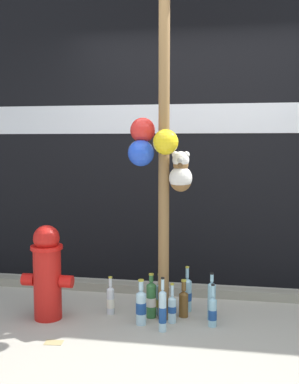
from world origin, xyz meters
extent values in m
plane|color=#ADA899|center=(0.00, 0.00, 0.00)|extent=(14.00, 14.00, 0.00)
cube|color=black|center=(0.00, 1.51, 1.81)|extent=(10.00, 0.20, 3.62)
cube|color=silver|center=(0.01, 1.41, 1.63)|extent=(4.95, 0.01, 0.28)
cube|color=gray|center=(0.00, 1.05, 0.04)|extent=(8.00, 0.12, 0.08)
cylinder|color=olive|center=(-0.23, 0.44, 1.39)|extent=(0.08, 0.08, 2.78)
sphere|color=red|center=(-0.40, 0.46, 1.49)|extent=(0.19, 0.19, 0.19)
sphere|color=blue|center=(-0.41, 0.42, 1.32)|extent=(0.20, 0.20, 0.20)
sphere|color=yellow|center=(-0.20, 0.28, 1.40)|extent=(0.19, 0.19, 0.19)
sphere|color=brown|center=(-0.10, 0.43, 1.11)|extent=(0.16, 0.16, 0.16)
sphere|color=brown|center=(-0.10, 0.43, 1.23)|extent=(0.12, 0.12, 0.12)
sphere|color=brown|center=(-0.14, 0.43, 1.27)|extent=(0.05, 0.05, 0.05)
sphere|color=brown|center=(-0.06, 0.43, 1.27)|extent=(0.05, 0.05, 0.05)
sphere|color=brown|center=(-0.10, 0.38, 1.23)|extent=(0.04, 0.04, 0.04)
sphere|color=silver|center=(-0.10, 0.43, 1.13)|extent=(0.18, 0.18, 0.18)
sphere|color=silver|center=(-0.10, 0.43, 1.27)|extent=(0.13, 0.13, 0.13)
sphere|color=silver|center=(-0.14, 0.43, 1.31)|extent=(0.05, 0.05, 0.05)
sphere|color=silver|center=(-0.06, 0.43, 1.31)|extent=(0.05, 0.05, 0.05)
sphere|color=#9D9992|center=(-0.10, 0.37, 1.27)|extent=(0.05, 0.05, 0.05)
cylinder|color=red|center=(-1.14, 0.29, 0.28)|extent=(0.22, 0.22, 0.56)
cylinder|color=red|center=(-1.14, 0.29, 0.58)|extent=(0.25, 0.25, 0.03)
sphere|color=red|center=(-1.14, 0.29, 0.65)|extent=(0.21, 0.21, 0.21)
cylinder|color=red|center=(-1.30, 0.29, 0.31)|extent=(0.10, 0.10, 0.10)
cylinder|color=red|center=(-0.98, 0.29, 0.31)|extent=(0.10, 0.10, 0.10)
cylinder|color=#B2DBEA|center=(-0.38, 0.30, 0.12)|extent=(0.08, 0.08, 0.24)
cone|color=#B2DBEA|center=(-0.38, 0.30, 0.26)|extent=(0.08, 0.08, 0.03)
cylinder|color=#B2DBEA|center=(-0.38, 0.30, 0.31)|extent=(0.04, 0.04, 0.07)
cylinder|color=#1E478C|center=(-0.38, 0.30, 0.13)|extent=(0.08, 0.08, 0.09)
cylinder|color=gold|center=(-0.38, 0.30, 0.35)|extent=(0.04, 0.04, 0.01)
cylinder|color=brown|center=(-0.08, 0.52, 0.09)|extent=(0.07, 0.07, 0.19)
cone|color=brown|center=(-0.08, 0.52, 0.20)|extent=(0.07, 0.07, 0.03)
cylinder|color=brown|center=(-0.08, 0.52, 0.25)|extent=(0.04, 0.04, 0.08)
cylinder|color=gold|center=(-0.08, 0.52, 0.30)|extent=(0.04, 0.04, 0.01)
cylinder|color=#93CCE0|center=(-0.28, 0.53, 0.12)|extent=(0.06, 0.06, 0.24)
cone|color=#93CCE0|center=(-0.28, 0.53, 0.25)|extent=(0.06, 0.06, 0.02)
cylinder|color=#93CCE0|center=(-0.28, 0.53, 0.30)|extent=(0.03, 0.03, 0.07)
cylinder|color=#D8C64C|center=(-0.28, 0.53, 0.10)|extent=(0.06, 0.06, 0.06)
cylinder|color=gold|center=(-0.28, 0.53, 0.34)|extent=(0.03, 0.03, 0.01)
cylinder|color=#B2DBEA|center=(-0.20, 0.20, 0.15)|extent=(0.06, 0.06, 0.29)
cone|color=#B2DBEA|center=(-0.20, 0.20, 0.31)|extent=(0.06, 0.06, 0.02)
cylinder|color=#B2DBEA|center=(-0.20, 0.20, 0.36)|extent=(0.02, 0.02, 0.08)
cylinder|color=#1E478C|center=(-0.20, 0.20, 0.13)|extent=(0.06, 0.06, 0.12)
cylinder|color=black|center=(-0.20, 0.20, 0.41)|extent=(0.03, 0.03, 0.01)
cylinder|color=#93CCE0|center=(0.16, 0.36, 0.10)|extent=(0.06, 0.06, 0.21)
cone|color=#93CCE0|center=(0.16, 0.36, 0.22)|extent=(0.06, 0.06, 0.03)
cylinder|color=#93CCE0|center=(0.16, 0.36, 0.28)|extent=(0.02, 0.02, 0.09)
cylinder|color=#1E478C|center=(0.16, 0.36, 0.09)|extent=(0.06, 0.06, 0.08)
cylinder|color=black|center=(0.16, 0.36, 0.33)|extent=(0.03, 0.03, 0.01)
cylinder|color=#337038|center=(-0.33, 0.46, 0.13)|extent=(0.08, 0.08, 0.26)
cone|color=#337038|center=(-0.33, 0.46, 0.28)|extent=(0.08, 0.08, 0.03)
cylinder|color=#337038|center=(-0.33, 0.46, 0.32)|extent=(0.04, 0.04, 0.05)
cylinder|color=silver|center=(-0.33, 0.46, 0.13)|extent=(0.08, 0.08, 0.07)
cylinder|color=gold|center=(-0.33, 0.46, 0.35)|extent=(0.04, 0.04, 0.01)
cylinder|color=#93CCE0|center=(0.15, 0.49, 0.14)|extent=(0.06, 0.06, 0.29)
cone|color=#93CCE0|center=(0.15, 0.49, 0.30)|extent=(0.06, 0.06, 0.03)
cylinder|color=#93CCE0|center=(0.15, 0.49, 0.34)|extent=(0.03, 0.03, 0.06)
cylinder|color=black|center=(0.15, 0.49, 0.38)|extent=(0.03, 0.03, 0.01)
cylinder|color=#93CCE0|center=(-0.06, 0.65, 0.13)|extent=(0.08, 0.08, 0.25)
cone|color=#93CCE0|center=(-0.06, 0.65, 0.27)|extent=(0.08, 0.08, 0.03)
cylinder|color=#93CCE0|center=(-0.06, 0.65, 0.32)|extent=(0.03, 0.03, 0.08)
cylinder|color=#1E478C|center=(-0.06, 0.65, 0.12)|extent=(0.08, 0.08, 0.07)
cylinder|color=gold|center=(-0.06, 0.65, 0.37)|extent=(0.03, 0.03, 0.01)
cylinder|color=#B2DBEA|center=(-0.15, 0.38, 0.09)|extent=(0.06, 0.06, 0.19)
cone|color=#B2DBEA|center=(-0.15, 0.38, 0.20)|extent=(0.06, 0.06, 0.03)
cylinder|color=#B2DBEA|center=(-0.15, 0.38, 0.26)|extent=(0.03, 0.03, 0.09)
cylinder|color=#1E478C|center=(-0.15, 0.38, 0.11)|extent=(0.07, 0.07, 0.05)
cylinder|color=gold|center=(-0.15, 0.38, 0.31)|extent=(0.03, 0.03, 0.01)
cylinder|color=silver|center=(-0.67, 0.47, 0.10)|extent=(0.06, 0.06, 0.21)
cone|color=silver|center=(-0.67, 0.47, 0.22)|extent=(0.06, 0.06, 0.03)
cylinder|color=silver|center=(-0.67, 0.47, 0.27)|extent=(0.03, 0.03, 0.07)
cylinder|color=silver|center=(-0.67, 0.47, 0.09)|extent=(0.06, 0.06, 0.08)
cylinder|color=gold|center=(-0.67, 0.47, 0.31)|extent=(0.03, 0.03, 0.01)
cube|color=tan|center=(-0.93, -0.13, 0.00)|extent=(0.13, 0.10, 0.01)
camera|label=1|loc=(0.27, -3.05, 1.40)|focal=42.90mm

